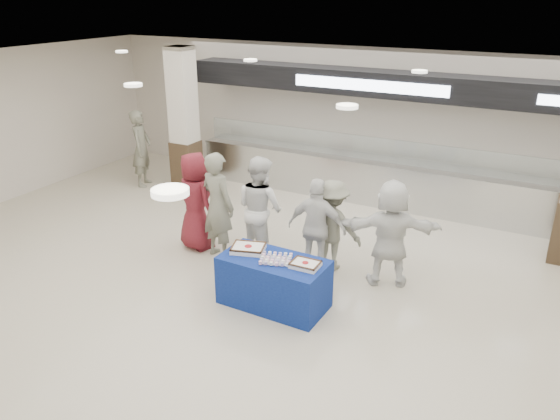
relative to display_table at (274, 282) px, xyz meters
The scene contains 14 objects.
ground 0.76m from the display_table, 112.87° to the right, with size 14.00×14.00×0.00m, color beige.
serving_line 4.86m from the display_table, 93.04° to the left, with size 8.70×0.85×2.80m.
column_left 5.69m from the display_table, 139.86° to the left, with size 0.55×0.55×3.20m.
display_table is the anchor object (origin of this frame).
sheet_cake_left 0.63m from the display_table, behind, with size 0.56×0.50×0.10m.
sheet_cake_right 0.65m from the display_table, ahead, with size 0.40×0.31×0.09m.
cupcake_tray 0.41m from the display_table, 34.18° to the right, with size 0.46×0.40×0.06m.
civilian_maroon 2.44m from the display_table, 153.54° to the left, with size 0.86×0.56×1.76m, color maroon.
soldier_a 1.94m from the display_table, 149.14° to the left, with size 0.68×0.45×1.88m, color slate.
chef_tall 1.68m from the display_table, 126.84° to the left, with size 0.88×0.69×1.81m, color white.
chef_short 1.25m from the display_table, 82.44° to the left, with size 0.96×0.40×1.64m, color white.
soldier_b 1.55m from the display_table, 78.94° to the left, with size 0.99×0.57×1.54m, color slate.
civilian_white 1.96m from the display_table, 47.99° to the left, with size 1.60×0.51×1.72m, color white.
soldier_bg 6.20m from the display_table, 148.46° to the left, with size 0.65×0.43×1.78m, color slate.
Camera 1 is at (3.60, -5.49, 4.35)m, focal length 35.00 mm.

